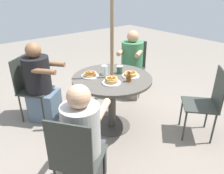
% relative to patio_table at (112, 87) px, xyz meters
% --- Properties ---
extents(ground_plane, '(12.00, 12.00, 0.00)m').
position_rel_patio_table_xyz_m(ground_plane, '(0.00, 0.00, -0.62)').
color(ground_plane, gray).
extents(patio_table, '(1.04, 1.04, 0.76)m').
position_rel_patio_table_xyz_m(patio_table, '(0.00, 0.00, 0.00)').
color(patio_table, '#4C4742').
rests_on(patio_table, ground).
extents(umbrella_pole, '(0.04, 0.04, 2.17)m').
position_rel_patio_table_xyz_m(umbrella_pole, '(0.00, 0.00, 0.47)').
color(umbrella_pole, '#846B4C').
rests_on(umbrella_pole, ground).
extents(patio_chair_north, '(0.58, 0.58, 0.94)m').
position_rel_patio_table_xyz_m(patio_chair_north, '(-0.82, 0.91, -0.08)').
color(patio_chair_north, '#333833').
rests_on(patio_chair_north, ground).
extents(patio_chair_east, '(0.57, 0.57, 0.94)m').
position_rel_patio_table_xyz_m(patio_chair_east, '(-1.04, -0.65, -0.08)').
color(patio_chair_east, '#333833').
rests_on(patio_chair_east, ground).
extents(diner_east, '(0.59, 0.56, 1.17)m').
position_rel_patio_table_xyz_m(diner_east, '(-0.89, -0.56, -0.09)').
color(diner_east, gray).
rests_on(diner_east, ground).
extents(patio_chair_south, '(0.58, 0.58, 0.94)m').
position_rel_patio_table_xyz_m(patio_chair_south, '(0.77, -0.95, -0.08)').
color(patio_chair_south, '#333833').
rests_on(patio_chair_south, ground).
extents(diner_south, '(0.60, 0.62, 1.17)m').
position_rel_patio_table_xyz_m(diner_south, '(0.66, -0.82, -0.09)').
color(diner_south, slate).
rests_on(diner_south, ground).
extents(patio_chair_west, '(0.57, 0.57, 0.94)m').
position_rel_patio_table_xyz_m(patio_chair_west, '(0.99, 0.73, -0.08)').
color(patio_chair_west, '#333833').
rests_on(patio_chair_west, ground).
extents(diner_west, '(0.60, 0.56, 1.14)m').
position_rel_patio_table_xyz_m(diner_west, '(0.85, 0.62, -0.10)').
color(diner_west, '#3D3D42').
rests_on(diner_west, ground).
extents(pancake_plate_a, '(0.23, 0.23, 0.07)m').
position_rel_patio_table_xyz_m(pancake_plate_a, '(0.21, -0.20, 0.17)').
color(pancake_plate_a, white).
rests_on(pancake_plate_a, patio_table).
extents(pancake_plate_b, '(0.23, 0.23, 0.08)m').
position_rel_patio_table_xyz_m(pancake_plate_b, '(0.13, 0.14, 0.18)').
color(pancake_plate_b, white).
rests_on(pancake_plate_b, patio_table).
extents(pancake_plate_c, '(0.23, 0.23, 0.07)m').
position_rel_patio_table_xyz_m(pancake_plate_c, '(-0.21, 0.13, 0.17)').
color(pancake_plate_c, white).
rests_on(pancake_plate_c, patio_table).
extents(syrup_bottle, '(0.08, 0.06, 0.13)m').
position_rel_patio_table_xyz_m(syrup_bottle, '(-0.08, 0.24, 0.20)').
color(syrup_bottle, brown).
rests_on(syrup_bottle, patio_table).
extents(coffee_cup, '(0.08, 0.08, 0.11)m').
position_rel_patio_table_xyz_m(coffee_cup, '(-0.16, -0.04, 0.20)').
color(coffee_cup, '#33513D').
rests_on(coffee_cup, patio_table).
extents(drinking_glass_a, '(0.08, 0.08, 0.13)m').
position_rel_patio_table_xyz_m(drinking_glass_a, '(0.02, -0.14, 0.21)').
color(drinking_glass_a, silver).
rests_on(drinking_glass_a, patio_table).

